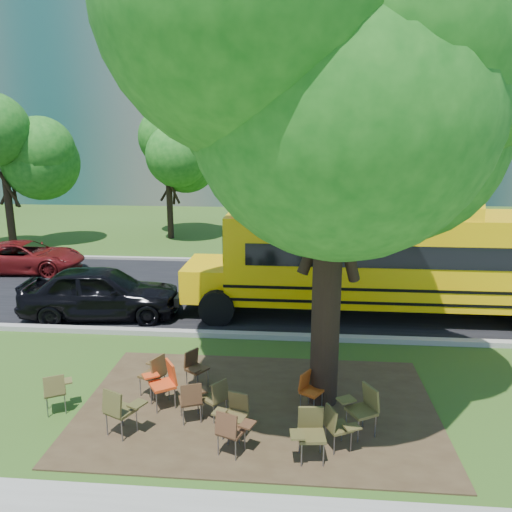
# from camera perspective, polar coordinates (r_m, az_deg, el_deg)

# --- Properties ---
(ground) EXTENTS (160.00, 160.00, 0.00)m
(ground) POSITION_cam_1_polar(r_m,az_deg,el_deg) (10.97, -4.94, -15.29)
(ground) COLOR #2F4916
(ground) RESTS_ON ground
(dirt_patch) EXTENTS (7.00, 4.50, 0.03)m
(dirt_patch) POSITION_cam_1_polar(r_m,az_deg,el_deg) (10.42, 0.24, -16.83)
(dirt_patch) COLOR #382819
(dirt_patch) RESTS_ON ground
(asphalt_road) EXTENTS (80.00, 8.00, 0.04)m
(asphalt_road) POSITION_cam_1_polar(r_m,az_deg,el_deg) (17.36, -1.02, -4.07)
(asphalt_road) COLOR black
(asphalt_road) RESTS_ON ground
(kerb_near) EXTENTS (80.00, 0.25, 0.14)m
(kerb_near) POSITION_cam_1_polar(r_m,az_deg,el_deg) (13.62, -2.78, -8.97)
(kerb_near) COLOR gray
(kerb_near) RESTS_ON ground
(kerb_far) EXTENTS (80.00, 0.25, 0.14)m
(kerb_far) POSITION_cam_1_polar(r_m,az_deg,el_deg) (21.28, 0.13, -0.60)
(kerb_far) COLOR gray
(kerb_far) RESTS_ON ground
(building_main) EXTENTS (38.00, 16.00, 22.00)m
(building_main) POSITION_cam_1_polar(r_m,az_deg,el_deg) (46.83, -7.57, 20.50)
(building_main) COLOR #5E5E59
(building_main) RESTS_ON ground
(bg_tree_0) EXTENTS (5.20, 5.20, 7.18)m
(bg_tree_0) POSITION_cam_1_polar(r_m,az_deg,el_deg) (26.33, -26.99, 10.59)
(bg_tree_0) COLOR black
(bg_tree_0) RESTS_ON ground
(bg_tree_2) EXTENTS (4.80, 4.80, 6.62)m
(bg_tree_2) POSITION_cam_1_polar(r_m,az_deg,el_deg) (26.35, -10.05, 11.06)
(bg_tree_2) COLOR black
(bg_tree_2) RESTS_ON ground
(bg_tree_3) EXTENTS (5.60, 5.60, 7.84)m
(bg_tree_3) POSITION_cam_1_polar(r_m,az_deg,el_deg) (24.28, 20.39, 12.16)
(bg_tree_3) COLOR black
(bg_tree_3) RESTS_ON ground
(main_tree) EXTENTS (7.20, 7.20, 9.63)m
(main_tree) POSITION_cam_1_polar(r_m,az_deg,el_deg) (9.33, 8.85, 17.88)
(main_tree) COLOR black
(main_tree) RESTS_ON ground
(school_bus) EXTENTS (12.69, 2.91, 3.10)m
(school_bus) POSITION_cam_1_polar(r_m,az_deg,el_deg) (15.35, 17.94, -0.25)
(school_bus) COLOR #EBB307
(school_bus) RESTS_ON ground
(chair_0) EXTENTS (0.56, 0.68, 0.83)m
(chair_0) POSITION_cam_1_polar(r_m,az_deg,el_deg) (10.74, -21.90, -13.88)
(chair_0) COLOR brown
(chair_0) RESTS_ON ground
(chair_1) EXTENTS (0.78, 0.61, 0.94)m
(chair_1) POSITION_cam_1_polar(r_m,az_deg,el_deg) (9.59, -15.33, -16.36)
(chair_1) COLOR #46411E
(chair_1) RESTS_ON ground
(chair_2) EXTENTS (0.57, 0.64, 0.84)m
(chair_2) POSITION_cam_1_polar(r_m,az_deg,el_deg) (9.78, -7.33, -15.73)
(chair_2) COLOR #442B18
(chair_2) RESTS_ON ground
(chair_3) EXTENTS (0.65, 0.51, 0.83)m
(chair_3) POSITION_cam_1_polar(r_m,az_deg,el_deg) (9.32, -2.47, -17.26)
(chair_3) COLOR #4E4122
(chair_3) RESTS_ON ground
(chair_4) EXTENTS (0.68, 0.54, 0.85)m
(chair_4) POSITION_cam_1_polar(r_m,az_deg,el_deg) (8.83, -2.85, -19.08)
(chair_4) COLOR #4A2C1A
(chair_4) RESTS_ON ground
(chair_5) EXTENTS (0.61, 0.59, 0.91)m
(chair_5) POSITION_cam_1_polar(r_m,az_deg,el_deg) (8.78, 6.16, -19.07)
(chair_5) COLOR #453F1E
(chair_5) RESTS_ON ground
(chair_6) EXTENTS (0.77, 0.64, 0.94)m
(chair_6) POSITION_cam_1_polar(r_m,az_deg,el_deg) (9.54, 12.16, -16.31)
(chair_6) COLOR brown
(chair_6) RESTS_ON ground
(chair_7) EXTENTS (0.65, 0.56, 0.82)m
(chair_7) POSITION_cam_1_polar(r_m,az_deg,el_deg) (9.07, 9.22, -18.45)
(chair_7) COLOR #48411F
(chair_7) RESTS_ON ground
(chair_8) EXTENTS (0.58, 0.74, 0.91)m
(chair_8) POSITION_cam_1_polar(r_m,az_deg,el_deg) (10.77, -11.50, -12.74)
(chair_8) COLOR #4F381C
(chair_8) RESTS_ON ground
(chair_9) EXTENTS (0.80, 0.63, 0.96)m
(chair_9) POSITION_cam_1_polar(r_m,az_deg,el_deg) (10.33, -10.41, -13.71)
(chair_9) COLOR #CA3E15
(chair_9) RESTS_ON ground
(chair_10) EXTENTS (0.55, 0.70, 0.82)m
(chair_10) POSITION_cam_1_polar(r_m,az_deg,el_deg) (11.00, -7.04, -12.29)
(chair_10) COLOR #482E19
(chair_10) RESTS_ON ground
(chair_11) EXTENTS (0.56, 0.71, 0.82)m
(chair_11) POSITION_cam_1_polar(r_m,az_deg,el_deg) (9.85, -4.52, -15.52)
(chair_11) COLOR #4F4322
(chair_11) RESTS_ON ground
(chair_12) EXTENTS (0.52, 0.66, 0.78)m
(chair_12) POSITION_cam_1_polar(r_m,az_deg,el_deg) (10.16, 6.07, -14.75)
(chair_12) COLOR #AB4512
(chair_12) RESTS_ON ground
(black_car) EXTENTS (4.78, 2.33, 1.57)m
(black_car) POSITION_cam_1_polar(r_m,az_deg,el_deg) (15.48, -17.24, -3.95)
(black_car) COLOR black
(black_car) RESTS_ON ground
(bg_car_red) EXTENTS (4.60, 2.39, 1.24)m
(bg_car_red) POSITION_cam_1_polar(r_m,az_deg,el_deg) (21.71, -24.85, -0.10)
(bg_car_red) COLOR #570F10
(bg_car_red) RESTS_ON ground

